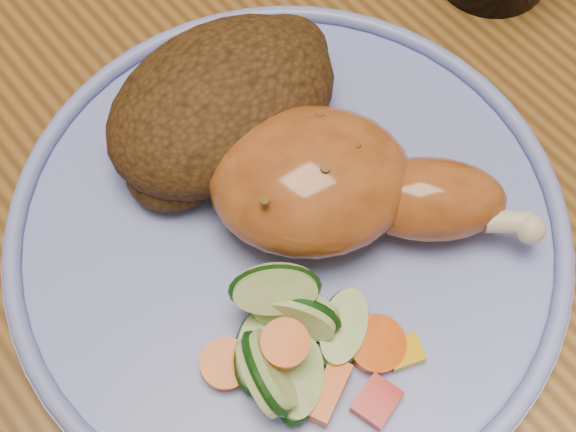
% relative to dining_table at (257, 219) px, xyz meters
% --- Properties ---
extents(ground, '(4.00, 4.00, 0.00)m').
position_rel_dining_table_xyz_m(ground, '(0.00, 0.00, -0.67)').
color(ground, '#51341B').
rests_on(ground, ground).
extents(dining_table, '(0.90, 1.40, 0.75)m').
position_rel_dining_table_xyz_m(dining_table, '(0.00, 0.00, 0.00)').
color(dining_table, brown).
rests_on(dining_table, ground).
extents(plate, '(0.31, 0.31, 0.01)m').
position_rel_dining_table_xyz_m(plate, '(-0.02, -0.05, 0.09)').
color(plate, '#707FCF').
rests_on(plate, dining_table).
extents(plate_rim, '(0.31, 0.31, 0.01)m').
position_rel_dining_table_xyz_m(plate_rim, '(-0.02, -0.05, 0.10)').
color(plate_rim, '#707FCF').
rests_on(plate_rim, plate).
extents(chicken_leg, '(0.16, 0.16, 0.06)m').
position_rel_dining_table_xyz_m(chicken_leg, '(0.01, -0.06, 0.12)').
color(chicken_leg, '#AA5923').
rests_on(chicken_leg, plate).
extents(rice_pilaf, '(0.15, 0.10, 0.06)m').
position_rel_dining_table_xyz_m(rice_pilaf, '(-0.00, 0.02, 0.12)').
color(rice_pilaf, '#412810').
rests_on(rice_pilaf, plate).
extents(vegetable_pile, '(0.10, 0.11, 0.05)m').
position_rel_dining_table_xyz_m(vegetable_pile, '(-0.06, -0.11, 0.11)').
color(vegetable_pile, '#A50A05').
rests_on(vegetable_pile, plate).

